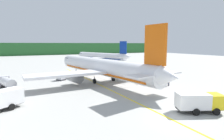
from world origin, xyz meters
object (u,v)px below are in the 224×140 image
object	(u,v)px
cargo_container_mid	(61,77)
crew_marshaller	(169,81)
crew_loader_left	(140,79)
service_truck_fuel	(6,82)
service_truck_baggage	(199,101)
service_truck_catering	(0,100)
airliner_mid_apron	(102,56)
airliner_foreground	(102,67)
cargo_container_near	(151,80)

from	to	relation	value
cargo_container_mid	crew_marshaller	size ratio (longest dim) A/B	1.40
crew_marshaller	crew_loader_left	xyz separation A→B (m)	(-4.08, 4.46, 0.03)
service_truck_fuel	service_truck_baggage	xyz separation A→B (m)	(22.69, -25.53, 0.05)
service_truck_catering	service_truck_fuel	bearing A→B (deg)	89.16
airliner_mid_apron	cargo_container_mid	world-z (taller)	airliner_mid_apron
cargo_container_mid	service_truck_fuel	bearing A→B (deg)	-159.07
crew_loader_left	crew_marshaller	bearing A→B (deg)	-47.52
airliner_foreground	service_truck_baggage	xyz separation A→B (m)	(2.96, -23.89, -1.94)
airliner_mid_apron	service_truck_baggage	distance (m)	69.50
crew_loader_left	service_truck_baggage	bearing A→B (deg)	-101.20
crew_loader_left	service_truck_catering	bearing A→B (deg)	-168.87
service_truck_fuel	cargo_container_mid	bearing A→B (deg)	20.93
crew_loader_left	airliner_foreground	bearing A→B (deg)	136.09
airliner_foreground	service_truck_baggage	bearing A→B (deg)	-82.93
cargo_container_mid	crew_marshaller	world-z (taller)	cargo_container_mid
cargo_container_near	crew_marshaller	size ratio (longest dim) A/B	1.44
airliner_foreground	airliner_mid_apron	world-z (taller)	airliner_foreground
service_truck_fuel	cargo_container_near	distance (m)	29.48
airliner_foreground	airliner_mid_apron	bearing A→B (deg)	65.94
service_truck_fuel	airliner_foreground	bearing A→B (deg)	-4.76
airliner_mid_apron	service_truck_fuel	world-z (taller)	airliner_mid_apron
service_truck_baggage	service_truck_fuel	bearing A→B (deg)	131.62
airliner_foreground	service_truck_fuel	xyz separation A→B (m)	(-19.73, 1.64, -1.99)
airliner_mid_apron	service_truck_fuel	bearing A→B (deg)	-133.04
airliner_foreground	service_truck_fuel	distance (m)	19.89
airliner_foreground	service_truck_baggage	size ratio (longest dim) A/B	6.79
airliner_mid_apron	cargo_container_near	world-z (taller)	airliner_mid_apron
cargo_container_near	crew_marshaller	distance (m)	3.80
service_truck_fuel	cargo_container_mid	xyz separation A→B (m)	(11.43, 4.37, -0.53)
service_truck_baggage	cargo_container_near	bearing A→B (deg)	71.98
service_truck_fuel	cargo_container_near	bearing A→B (deg)	-18.39
service_truck_fuel	crew_marshaller	distance (m)	32.69
service_truck_fuel	service_truck_catering	xyz separation A→B (m)	(-0.19, -13.05, 0.11)
cargo_container_mid	crew_loader_left	world-z (taller)	cargo_container_mid
service_truck_baggage	service_truck_catering	bearing A→B (deg)	151.39
service_truck_baggage	crew_loader_left	world-z (taller)	service_truck_baggage
airliner_foreground	cargo_container_mid	distance (m)	10.55
service_truck_baggage	cargo_container_near	distance (m)	17.08
airliner_foreground	service_truck_baggage	world-z (taller)	airliner_foreground
airliner_mid_apron	service_truck_baggage	size ratio (longest dim) A/B	5.48
airliner_foreground	service_truck_baggage	distance (m)	24.15
airliner_mid_apron	cargo_container_near	bearing A→B (deg)	-102.35
airliner_foreground	cargo_container_near	bearing A→B (deg)	-42.89
airliner_foreground	airliner_mid_apron	xyz separation A→B (m)	(19.47, 43.61, -0.55)
airliner_mid_apron	crew_loader_left	size ratio (longest dim) A/B	19.39
crew_marshaller	service_truck_baggage	bearing A→B (deg)	-119.85
cargo_container_mid	service_truck_baggage	bearing A→B (deg)	-69.36
service_truck_catering	crew_loader_left	distance (m)	26.89
crew_marshaller	service_truck_fuel	bearing A→B (deg)	157.85
airliner_foreground	cargo_container_near	size ratio (longest dim) A/B	17.06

